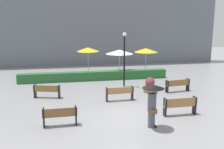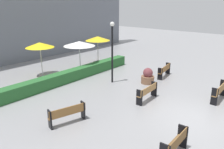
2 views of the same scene
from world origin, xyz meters
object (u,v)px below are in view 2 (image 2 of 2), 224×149
(bench_mid_center, at_px, (148,92))
(planter_pot, at_px, (148,77))
(lamp_post, at_px, (112,46))
(patio_umbrella_yellow, at_px, (40,45))
(bench_near_right, at_px, (220,91))
(bench_near_left, at_px, (175,144))
(patio_umbrella_white, at_px, (79,44))
(bench_far_right, at_px, (165,70))
(bench_far_left, at_px, (67,113))
(patio_umbrella_yellow_far, at_px, (98,38))

(bench_mid_center, xyz_separation_m, planter_pot, (2.39, 1.44, -0.08))
(lamp_post, height_order, patio_umbrella_yellow, lamp_post)
(bench_near_right, bearing_deg, lamp_post, 102.84)
(bench_near_left, bearing_deg, patio_umbrella_white, 63.61)
(bench_far_right, relative_size, patio_umbrella_white, 0.76)
(patio_umbrella_yellow, bearing_deg, lamp_post, -65.23)
(bench_near_left, distance_m, patio_umbrella_white, 11.27)
(bench_near_right, relative_size, bench_far_left, 1.04)
(bench_near_left, distance_m, bench_far_left, 4.65)
(patio_umbrella_yellow_far, bearing_deg, bench_near_right, -98.34)
(bench_mid_center, bearing_deg, lamp_post, 72.22)
(planter_pot, relative_size, patio_umbrella_yellow, 0.42)
(bench_near_left, height_order, planter_pot, planter_pot)
(bench_near_left, height_order, bench_far_left, bench_near_left)
(bench_near_right, xyz_separation_m, patio_umbrella_yellow, (-3.58, 10.92, 1.68))
(bench_mid_center, height_order, bench_far_left, bench_mid_center)
(bench_near_left, bearing_deg, lamp_post, 55.03)
(patio_umbrella_yellow, bearing_deg, patio_umbrella_yellow_far, -7.60)
(lamp_post, relative_size, patio_umbrella_white, 1.68)
(bench_far_left, xyz_separation_m, patio_umbrella_yellow, (3.23, 6.60, 1.74))
(bench_far_right, distance_m, patio_umbrella_yellow, 8.82)
(bench_near_right, distance_m, planter_pot, 4.38)
(bench_near_left, relative_size, patio_umbrella_yellow, 0.65)
(patio_umbrella_yellow, distance_m, patio_umbrella_white, 2.82)
(bench_far_right, xyz_separation_m, lamp_post, (-3.22, 2.11, 1.89))
(bench_mid_center, distance_m, lamp_post, 3.97)
(bench_near_right, bearing_deg, bench_near_left, -177.64)
(bench_near_left, bearing_deg, patio_umbrella_yellow, 77.87)
(bench_far_right, height_order, planter_pot, planter_pot)
(bench_far_right, relative_size, planter_pot, 1.73)
(planter_pot, bearing_deg, patio_umbrella_yellow, 117.98)
(bench_far_left, relative_size, patio_umbrella_white, 0.72)
(bench_near_right, bearing_deg, bench_far_right, 66.63)
(patio_umbrella_yellow_far, bearing_deg, patio_umbrella_white, -168.78)
(planter_pot, bearing_deg, patio_umbrella_yellow_far, 74.73)
(bench_near_right, height_order, patio_umbrella_yellow_far, patio_umbrella_yellow_far)
(bench_far_right, distance_m, planter_pot, 1.91)
(bench_mid_center, height_order, patio_umbrella_yellow_far, patio_umbrella_yellow_far)
(patio_umbrella_yellow, height_order, patio_umbrella_yellow_far, patio_umbrella_yellow)
(bench_near_left, xyz_separation_m, lamp_post, (4.55, 6.51, 1.87))
(bench_near_right, distance_m, lamp_post, 6.68)
(patio_umbrella_white, bearing_deg, bench_far_left, -136.88)
(bench_near_right, distance_m, patio_umbrella_yellow, 11.62)
(bench_mid_center, relative_size, bench_far_right, 0.97)
(bench_far_right, relative_size, lamp_post, 0.45)
(bench_far_left, bearing_deg, bench_near_right, -32.41)
(bench_near_right, height_order, bench_far_right, bench_near_right)
(bench_far_right, bearing_deg, lamp_post, 146.75)
(bench_near_right, relative_size, bench_near_left, 1.11)
(bench_far_left, bearing_deg, lamp_post, 19.79)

